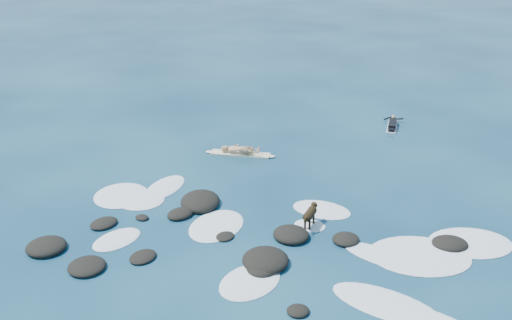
% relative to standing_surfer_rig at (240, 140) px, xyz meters
% --- Properties ---
extents(ground, '(160.00, 160.00, 0.00)m').
position_rel_standing_surfer_rig_xyz_m(ground, '(3.47, -6.21, -0.71)').
color(ground, '#0A2642').
rests_on(ground, ground).
extents(reef_rocks, '(14.01, 7.55, 0.53)m').
position_rel_standing_surfer_rig_xyz_m(reef_rocks, '(2.79, -7.34, -0.61)').
color(reef_rocks, black).
rests_on(reef_rocks, ground).
extents(breaking_foam, '(15.64, 8.18, 0.12)m').
position_rel_standing_surfer_rig_xyz_m(breaking_foam, '(4.57, -6.26, -0.70)').
color(breaking_foam, white).
rests_on(breaking_foam, ground).
extents(standing_surfer_rig, '(3.18, 0.95, 1.81)m').
position_rel_standing_surfer_rig_xyz_m(standing_surfer_rig, '(0.00, 0.00, 0.00)').
color(standing_surfer_rig, '#EFE8BF').
rests_on(standing_surfer_rig, ground).
extents(paddling_surfer_rig, '(1.01, 2.25, 0.39)m').
position_rel_standing_surfer_rig_xyz_m(paddling_surfer_rig, '(5.96, 5.85, -0.58)').
color(paddling_surfer_rig, silver).
rests_on(paddling_surfer_rig, ground).
extents(dog, '(0.37, 1.24, 0.78)m').
position_rel_standing_surfer_rig_xyz_m(dog, '(4.47, -5.03, -0.19)').
color(dog, black).
rests_on(dog, ground).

